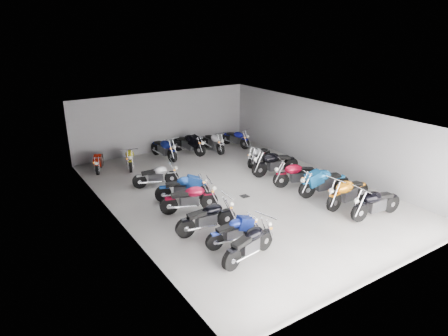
{
  "coord_description": "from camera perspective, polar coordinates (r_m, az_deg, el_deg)",
  "views": [
    {
      "loc": [
        -8.76,
        -12.44,
        6.64
      ],
      "look_at": [
        -0.37,
        0.46,
        1.0
      ],
      "focal_mm": 32.0,
      "sensor_mm": 36.0,
      "label": 1
    }
  ],
  "objects": [
    {
      "name": "motorcycle_right_d",
      "position": [
        17.27,
        10.5,
        -0.91
      ],
      "size": [
        2.13,
        0.98,
        0.99
      ],
      "rotation": [
        0.0,
        0.0,
        1.19
      ],
      "color": "black",
      "rests_on": "ground"
    },
    {
      "name": "motorcycle_right_e",
      "position": [
        18.41,
        7.27,
        0.7
      ],
      "size": [
        2.36,
        0.61,
        1.04
      ],
      "rotation": [
        0.0,
        0.0,
        1.4
      ],
      "color": "black",
      "rests_on": "ground"
    },
    {
      "name": "motorcycle_left_e",
      "position": [
        15.76,
        -5.92,
        -2.86
      ],
      "size": [
        2.05,
        0.9,
        0.94
      ],
      "rotation": [
        0.0,
        0.0,
        -1.94
      ],
      "color": "black",
      "rests_on": "ground"
    },
    {
      "name": "drain_grate",
      "position": [
        16.23,
        2.96,
        -4.03
      ],
      "size": [
        0.32,
        0.32,
        0.01
      ],
      "primitive_type": "cube",
      "color": "black",
      "rests_on": "ground"
    },
    {
      "name": "motorcycle_left_d",
      "position": [
        14.8,
        -4.91,
        -4.36
      ],
      "size": [
        2.13,
        0.76,
        0.96
      ],
      "rotation": [
        0.0,
        0.0,
        -1.86
      ],
      "color": "black",
      "rests_on": "ground"
    },
    {
      "name": "wall_right",
      "position": [
        19.22,
        14.36,
        4.29
      ],
      "size": [
        0.1,
        14.0,
        3.2
      ],
      "primitive_type": "cube",
      "color": "slate",
      "rests_on": "ground"
    },
    {
      "name": "ground",
      "position": [
        16.6,
        1.95,
        -3.46
      ],
      "size": [
        14.0,
        14.0,
        0.0
      ],
      "primitive_type": "plane",
      "color": "#9B9893",
      "rests_on": "ground"
    },
    {
      "name": "motorcycle_back_e",
      "position": [
        21.7,
        -1.49,
        3.73
      ],
      "size": [
        0.43,
        2.16,
        0.95
      ],
      "rotation": [
        0.0,
        0.0,
        3.11
      ],
      "color": "black",
      "rests_on": "ground"
    },
    {
      "name": "motorcycle_right_f",
      "position": [
        19.69,
        5.03,
        1.78
      ],
      "size": [
        1.87,
        0.81,
        0.86
      ],
      "rotation": [
        0.0,
        0.0,
        1.93
      ],
      "color": "black",
      "rests_on": "ground"
    },
    {
      "name": "motorcycle_back_b",
      "position": [
        19.75,
        -13.28,
        1.46
      ],
      "size": [
        0.83,
        2.01,
        0.92
      ],
      "rotation": [
        0.0,
        0.0,
        2.8
      ],
      "color": "black",
      "rests_on": "ground"
    },
    {
      "name": "motorcycle_left_a",
      "position": [
        11.96,
        3.67,
        -10.71
      ],
      "size": [
        2.13,
        0.65,
        0.95
      ],
      "rotation": [
        0.0,
        0.0,
        -1.34
      ],
      "color": "black",
      "rests_on": "ground"
    },
    {
      "name": "motorcycle_back_d",
      "position": [
        21.34,
        -5.04,
        3.46
      ],
      "size": [
        0.9,
        2.2,
        1.0
      ],
      "rotation": [
        0.0,
        0.0,
        3.48
      ],
      "color": "black",
      "rests_on": "ground"
    },
    {
      "name": "wall_left",
      "position": [
        13.94,
        -15.1,
        -1.8
      ],
      "size": [
        0.1,
        14.0,
        3.2
      ],
      "primitive_type": "cube",
      "color": "slate",
      "rests_on": "ground"
    },
    {
      "name": "motorcycle_right_b",
      "position": [
        15.89,
        17.25,
        -3.31
      ],
      "size": [
        2.35,
        0.5,
        1.03
      ],
      "rotation": [
        0.0,
        0.0,
        1.64
      ],
      "color": "black",
      "rests_on": "ground"
    },
    {
      "name": "motorcycle_right_a",
      "position": [
        15.33,
        20.85,
        -4.7
      ],
      "size": [
        2.29,
        0.5,
        1.01
      ],
      "rotation": [
        0.0,
        0.0,
        1.48
      ],
      "color": "black",
      "rests_on": "ground"
    },
    {
      "name": "motorcycle_back_c",
      "position": [
        20.7,
        -8.58,
        2.77
      ],
      "size": [
        0.53,
        2.27,
        1.0
      ],
      "rotation": [
        0.0,
        0.0,
        3.27
      ],
      "color": "black",
      "rests_on": "ground"
    },
    {
      "name": "motorcycle_right_c",
      "position": [
        16.62,
        14.06,
        -1.94
      ],
      "size": [
        2.34,
        0.63,
        1.03
      ],
      "rotation": [
        0.0,
        0.0,
        1.39
      ],
      "color": "black",
      "rests_on": "ground"
    },
    {
      "name": "wall_back",
      "position": [
        21.91,
        -8.59,
        6.6
      ],
      "size": [
        10.0,
        0.1,
        3.2
      ],
      "primitive_type": "cube",
      "color": "slate",
      "rests_on": "ground"
    },
    {
      "name": "motorcycle_back_f",
      "position": [
        22.54,
        1.71,
        4.27
      ],
      "size": [
        0.6,
        2.0,
        0.89
      ],
      "rotation": [
        0.0,
        0.0,
        3.36
      ],
      "color": "black",
      "rests_on": "ground"
    },
    {
      "name": "motorcycle_left_f",
      "position": [
        17.25,
        -9.66,
        -1.1
      ],
      "size": [
        1.95,
        0.65,
        0.87
      ],
      "rotation": [
        0.0,
        0.0,
        -1.83
      ],
      "color": "black",
      "rests_on": "ground"
    },
    {
      "name": "ceiling",
      "position": [
        15.59,
        2.09,
        7.45
      ],
      "size": [
        10.0,
        14.0,
        0.04
      ],
      "primitive_type": "cube",
      "color": "black",
      "rests_on": "wall_back"
    },
    {
      "name": "motorcycle_left_c",
      "position": [
        13.38,
        -2.45,
        -7.1
      ],
      "size": [
        2.18,
        0.48,
        0.96
      ],
      "rotation": [
        0.0,
        0.0,
        -1.66
      ],
      "color": "black",
      "rests_on": "ground"
    },
    {
      "name": "motorcycle_back_a",
      "position": [
        19.76,
        -17.41,
        0.9
      ],
      "size": [
        0.86,
        1.74,
        0.81
      ],
      "rotation": [
        0.0,
        0.0,
        2.72
      ],
      "color": "black",
      "rests_on": "ground"
    },
    {
      "name": "motorcycle_left_b",
      "position": [
        12.69,
        1.42,
        -9.0
      ],
      "size": [
        1.92,
        0.4,
        0.84
      ],
      "rotation": [
        0.0,
        0.0,
        -1.63
      ],
      "color": "black",
      "rests_on": "ground"
    }
  ]
}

